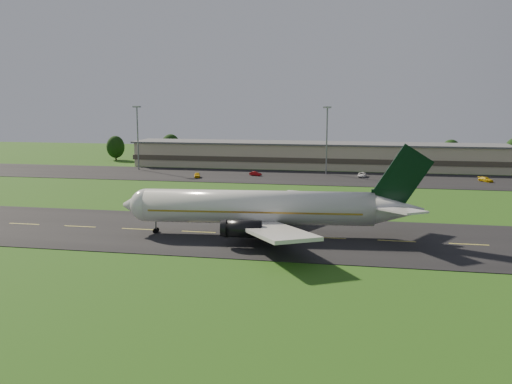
% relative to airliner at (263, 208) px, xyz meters
% --- Properties ---
extents(ground, '(360.00, 360.00, 0.00)m').
position_rel_airliner_xyz_m(ground, '(-0.22, -0.08, -4.66)').
color(ground, '#254C13').
rests_on(ground, ground).
extents(taxiway, '(220.00, 30.00, 0.10)m').
position_rel_airliner_xyz_m(taxiway, '(-0.22, -0.08, -4.61)').
color(taxiway, black).
rests_on(taxiway, ground).
extents(apron, '(260.00, 30.00, 0.10)m').
position_rel_airliner_xyz_m(apron, '(-0.22, 71.92, -4.61)').
color(apron, black).
rests_on(apron, ground).
extents(airliner, '(51.26, 42.00, 15.57)m').
position_rel_airliner_xyz_m(airliner, '(0.00, 0.00, 0.00)').
color(airliner, white).
rests_on(airliner, ground).
extents(terminal, '(145.00, 16.00, 8.40)m').
position_rel_airliner_xyz_m(terminal, '(6.18, 96.10, -0.67)').
color(terminal, '#C5B396').
rests_on(terminal, ground).
extents(light_mast_west, '(2.40, 1.20, 20.35)m').
position_rel_airliner_xyz_m(light_mast_west, '(-55.22, 79.92, 8.08)').
color(light_mast_west, gray).
rests_on(light_mast_west, ground).
extents(light_mast_centre, '(2.40, 1.20, 20.35)m').
position_rel_airliner_xyz_m(light_mast_centre, '(4.78, 79.92, 8.08)').
color(light_mast_centre, gray).
rests_on(light_mast_centre, ground).
extents(tree_line, '(195.62, 9.12, 10.80)m').
position_rel_airliner_xyz_m(tree_line, '(34.47, 106.12, 0.53)').
color(tree_line, black).
rests_on(tree_line, ground).
extents(service_vehicle_a, '(2.83, 4.44, 1.41)m').
position_rel_airliner_xyz_m(service_vehicle_a, '(-31.35, 65.54, -3.86)').
color(service_vehicle_a, '#E6B70D').
rests_on(service_vehicle_a, apron).
extents(service_vehicle_b, '(3.86, 2.35, 1.20)m').
position_rel_airliner_xyz_m(service_vehicle_b, '(-15.51, 72.59, -3.96)').
color(service_vehicle_b, '#9E0A0F').
rests_on(service_vehicle_b, apron).
extents(service_vehicle_c, '(2.52, 4.93, 1.33)m').
position_rel_airliner_xyz_m(service_vehicle_c, '(15.51, 75.72, -3.90)').
color(service_vehicle_c, white).
rests_on(service_vehicle_c, apron).
extents(service_vehicle_d, '(4.04, 4.61, 1.28)m').
position_rel_airliner_xyz_m(service_vehicle_d, '(48.95, 72.32, -3.92)').
color(service_vehicle_d, yellow).
rests_on(service_vehicle_d, apron).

